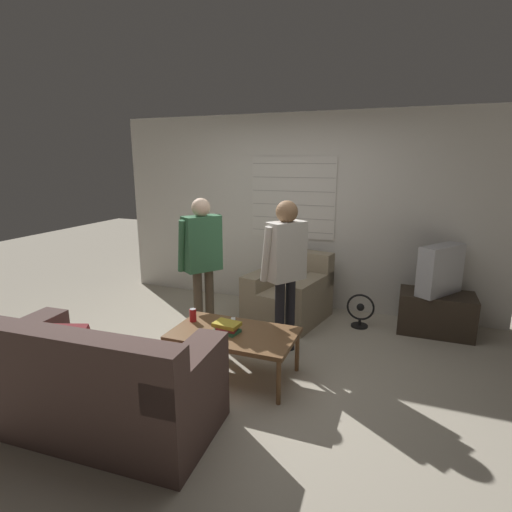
{
  "coord_description": "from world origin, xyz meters",
  "views": [
    {
      "loc": [
        1.36,
        -3.14,
        1.95
      ],
      "look_at": [
        -0.05,
        0.56,
        1.0
      ],
      "focal_mm": 28.0,
      "sensor_mm": 36.0,
      "label": 1
    }
  ],
  "objects_px": {
    "armchair_beige": "(290,293)",
    "coffee_table": "(234,336)",
    "person_right_standing": "(285,259)",
    "tv": "(440,270)",
    "floor_fan": "(360,311)",
    "spare_remote": "(233,321)",
    "person_left_standing": "(202,252)",
    "book_stack": "(227,327)",
    "couch_blue": "(96,386)",
    "soda_can": "(193,315)"
  },
  "relations": [
    {
      "from": "soda_can",
      "to": "spare_remote",
      "type": "bearing_deg",
      "value": 17.26
    },
    {
      "from": "person_left_standing",
      "to": "floor_fan",
      "type": "distance_m",
      "value": 2.02
    },
    {
      "from": "armchair_beige",
      "to": "floor_fan",
      "type": "relative_size",
      "value": 2.57
    },
    {
      "from": "person_left_standing",
      "to": "coffee_table",
      "type": "bearing_deg",
      "value": -99.1
    },
    {
      "from": "coffee_table",
      "to": "tv",
      "type": "bearing_deg",
      "value": 43.8
    },
    {
      "from": "couch_blue",
      "to": "coffee_table",
      "type": "height_order",
      "value": "couch_blue"
    },
    {
      "from": "coffee_table",
      "to": "person_left_standing",
      "type": "relative_size",
      "value": 0.72
    },
    {
      "from": "tv",
      "to": "person_left_standing",
      "type": "xyz_separation_m",
      "value": [
        -2.44,
        -1.08,
        0.23
      ]
    },
    {
      "from": "coffee_table",
      "to": "person_right_standing",
      "type": "height_order",
      "value": "person_right_standing"
    },
    {
      "from": "tv",
      "to": "floor_fan",
      "type": "bearing_deg",
      "value": -44.4
    },
    {
      "from": "couch_blue",
      "to": "tv",
      "type": "relative_size",
      "value": 2.89
    },
    {
      "from": "person_right_standing",
      "to": "floor_fan",
      "type": "height_order",
      "value": "person_right_standing"
    },
    {
      "from": "book_stack",
      "to": "floor_fan",
      "type": "relative_size",
      "value": 0.6
    },
    {
      "from": "armchair_beige",
      "to": "book_stack",
      "type": "bearing_deg",
      "value": 98.14
    },
    {
      "from": "tv",
      "to": "book_stack",
      "type": "distance_m",
      "value": 2.55
    },
    {
      "from": "coffee_table",
      "to": "person_right_standing",
      "type": "bearing_deg",
      "value": 65.89
    },
    {
      "from": "person_left_standing",
      "to": "soda_can",
      "type": "relative_size",
      "value": 12.46
    },
    {
      "from": "couch_blue",
      "to": "floor_fan",
      "type": "height_order",
      "value": "couch_blue"
    },
    {
      "from": "person_left_standing",
      "to": "spare_remote",
      "type": "bearing_deg",
      "value": -93.04
    },
    {
      "from": "armchair_beige",
      "to": "person_right_standing",
      "type": "relative_size",
      "value": 0.67
    },
    {
      "from": "armchair_beige",
      "to": "book_stack",
      "type": "relative_size",
      "value": 4.27
    },
    {
      "from": "tv",
      "to": "person_right_standing",
      "type": "xyz_separation_m",
      "value": [
        -1.5,
        -1.07,
        0.24
      ]
    },
    {
      "from": "spare_remote",
      "to": "floor_fan",
      "type": "xyz_separation_m",
      "value": [
        1.06,
        1.36,
        -0.25
      ]
    },
    {
      "from": "armchair_beige",
      "to": "couch_blue",
      "type": "bearing_deg",
      "value": 87.24
    },
    {
      "from": "armchair_beige",
      "to": "floor_fan",
      "type": "bearing_deg",
      "value": -166.61
    },
    {
      "from": "soda_can",
      "to": "floor_fan",
      "type": "distance_m",
      "value": 2.07
    },
    {
      "from": "person_left_standing",
      "to": "book_stack",
      "type": "bearing_deg",
      "value": -102.84
    },
    {
      "from": "couch_blue",
      "to": "armchair_beige",
      "type": "xyz_separation_m",
      "value": [
        0.72,
        2.59,
        -0.03
      ]
    },
    {
      "from": "tv",
      "to": "book_stack",
      "type": "height_order",
      "value": "tv"
    },
    {
      "from": "tv",
      "to": "coffee_table",
      "type": "bearing_deg",
      "value": -10.93
    },
    {
      "from": "armchair_beige",
      "to": "coffee_table",
      "type": "bearing_deg",
      "value": 99.93
    },
    {
      "from": "book_stack",
      "to": "soda_can",
      "type": "bearing_deg",
      "value": 164.29
    },
    {
      "from": "person_left_standing",
      "to": "floor_fan",
      "type": "height_order",
      "value": "person_left_standing"
    },
    {
      "from": "person_right_standing",
      "to": "couch_blue",
      "type": "bearing_deg",
      "value": -174.23
    },
    {
      "from": "tv",
      "to": "person_left_standing",
      "type": "bearing_deg",
      "value": -30.92
    },
    {
      "from": "armchair_beige",
      "to": "coffee_table",
      "type": "distance_m",
      "value": 1.56
    },
    {
      "from": "tv",
      "to": "spare_remote",
      "type": "distance_m",
      "value": 2.44
    },
    {
      "from": "armchair_beige",
      "to": "tv",
      "type": "xyz_separation_m",
      "value": [
        1.71,
        0.16,
        0.44
      ]
    },
    {
      "from": "coffee_table",
      "to": "tv",
      "type": "distance_m",
      "value": 2.5
    },
    {
      "from": "spare_remote",
      "to": "book_stack",
      "type": "bearing_deg",
      "value": -97.03
    },
    {
      "from": "couch_blue",
      "to": "person_left_standing",
      "type": "bearing_deg",
      "value": 87.31
    },
    {
      "from": "tv",
      "to": "book_stack",
      "type": "xyz_separation_m",
      "value": [
        -1.84,
        -1.74,
        -0.27
      ]
    },
    {
      "from": "armchair_beige",
      "to": "book_stack",
      "type": "height_order",
      "value": "armchair_beige"
    },
    {
      "from": "couch_blue",
      "to": "tv",
      "type": "height_order",
      "value": "tv"
    },
    {
      "from": "spare_remote",
      "to": "coffee_table",
      "type": "bearing_deg",
      "value": -82.36
    },
    {
      "from": "person_left_standing",
      "to": "person_right_standing",
      "type": "xyz_separation_m",
      "value": [
        0.94,
        0.0,
        0.01
      ]
    },
    {
      "from": "armchair_beige",
      "to": "person_right_standing",
      "type": "height_order",
      "value": "person_right_standing"
    },
    {
      "from": "person_left_standing",
      "to": "book_stack",
      "type": "xyz_separation_m",
      "value": [
        0.6,
        -0.67,
        -0.5
      ]
    },
    {
      "from": "tv",
      "to": "floor_fan",
      "type": "xyz_separation_m",
      "value": [
        -0.83,
        -0.15,
        -0.55
      ]
    },
    {
      "from": "couch_blue",
      "to": "book_stack",
      "type": "relative_size",
      "value": 7.13
    }
  ]
}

